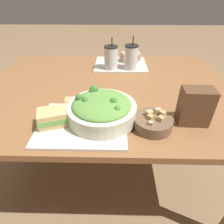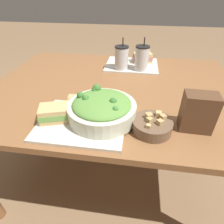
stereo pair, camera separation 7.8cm
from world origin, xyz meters
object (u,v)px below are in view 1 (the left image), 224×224
at_px(soup_bowl, 153,122).
at_px(sandwich_far, 130,57).
at_px(salad_bowl, 102,109).
at_px(drink_cup_red, 131,58).
at_px(baguette_near, 79,102).
at_px(baguette_far, 129,55).
at_px(chip_bag, 195,107).
at_px(drink_cup_dark, 111,58).
at_px(sandwich_near, 54,117).

bearing_deg(soup_bowl, sandwich_far, 93.62).
height_order(salad_bowl, drink_cup_red, drink_cup_red).
bearing_deg(baguette_near, soup_bowl, -113.60).
xyz_separation_m(soup_bowl, sandwich_far, (-0.05, 0.76, 0.02)).
xyz_separation_m(baguette_near, baguette_far, (0.27, 0.69, 0.00)).
relative_size(soup_bowl, baguette_far, 1.71).
relative_size(salad_bowl, drink_cup_red, 1.38).
xyz_separation_m(sandwich_far, chip_bag, (0.22, -0.72, 0.03)).
distance_m(baguette_near, sandwich_far, 0.69).
xyz_separation_m(drink_cup_dark, chip_bag, (0.36, -0.57, -0.00)).
distance_m(sandwich_near, drink_cup_dark, 0.64).
xyz_separation_m(soup_bowl, baguette_far, (-0.05, 0.81, 0.01)).
xyz_separation_m(drink_cup_red, chip_bag, (0.22, -0.57, -0.01)).
bearing_deg(baguette_far, drink_cup_dark, 143.32).
distance_m(drink_cup_dark, drink_cup_red, 0.13).
height_order(sandwich_near, drink_cup_red, drink_cup_red).
distance_m(salad_bowl, baguette_near, 0.14).
distance_m(sandwich_near, drink_cup_red, 0.70).
relative_size(salad_bowl, drink_cup_dark, 1.42).
height_order(salad_bowl, soup_bowl, salad_bowl).
xyz_separation_m(sandwich_near, drink_cup_red, (0.35, 0.61, 0.04)).
distance_m(salad_bowl, drink_cup_red, 0.59).
distance_m(salad_bowl, sandwich_far, 0.73).
xyz_separation_m(baguette_far, drink_cup_dark, (-0.13, -0.21, 0.04)).
bearing_deg(drink_cup_red, baguette_far, 89.77).
height_order(soup_bowl, drink_cup_red, drink_cup_red).
bearing_deg(drink_cup_dark, baguette_far, 57.54).
bearing_deg(drink_cup_dark, soup_bowl, -72.88).
bearing_deg(salad_bowl, baguette_near, 144.57).
xyz_separation_m(sandwich_near, drink_cup_dark, (0.22, 0.61, 0.04)).
xyz_separation_m(baguette_near, sandwich_far, (0.27, 0.64, 0.00)).
bearing_deg(sandwich_near, baguette_near, 38.69).
relative_size(soup_bowl, baguette_near, 1.38).
height_order(sandwich_near, baguette_near, sandwich_near).
distance_m(soup_bowl, chip_bag, 0.18).
height_order(soup_bowl, drink_cup_dark, drink_cup_dark).
bearing_deg(chip_bag, baguette_far, 108.34).
bearing_deg(salad_bowl, chip_bag, -0.43).
height_order(drink_cup_dark, chip_bag, drink_cup_dark).
xyz_separation_m(salad_bowl, soup_bowl, (0.21, -0.04, -0.03)).
height_order(sandwich_far, drink_cup_dark, drink_cup_dark).
height_order(salad_bowl, sandwich_near, salad_bowl).
xyz_separation_m(soup_bowl, drink_cup_red, (-0.06, 0.61, 0.06)).
height_order(sandwich_near, sandwich_far, same).
bearing_deg(soup_bowl, chip_bag, 12.71).
bearing_deg(baguette_near, baguette_far, -24.11).
distance_m(salad_bowl, chip_bag, 0.38).
relative_size(salad_bowl, chip_bag, 1.82).
distance_m(soup_bowl, sandwich_far, 0.76).
bearing_deg(chip_bag, sandwich_far, 109.10).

